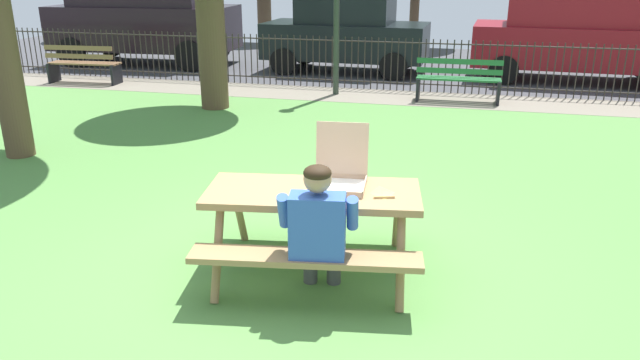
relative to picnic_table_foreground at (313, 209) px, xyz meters
The scene contains 13 objects.
ground 2.18m from the picnic_table_foreground, 94.55° to the left, with size 28.00×12.15×0.02m, color #578B44.
cobblestone_walkway 7.49m from the picnic_table_foreground, 91.28° to the left, with size 28.00×1.40×0.01m, color gray.
street_asphalt 11.65m from the picnic_table_foreground, 90.82° to the left, with size 28.00×6.93×0.01m, color #424247.
picnic_table_foreground is the anchor object (origin of this frame).
pizza_box_open 0.40m from the picnic_table_foreground, 46.01° to the left, with size 0.50×0.53×0.51m.
pizza_slice_on_table 0.61m from the picnic_table_foreground, ahead, with size 0.23×0.29×0.02m.
adult_at_table 0.51m from the picnic_table_foreground, 70.83° to the right, with size 0.63×0.63×1.19m.
iron_fence_streetside 8.16m from the picnic_table_foreground, 91.17° to the left, with size 21.68×0.03×1.09m.
park_bench_left 10.22m from the picnic_table_foreground, 134.23° to the left, with size 1.62×0.56×0.85m.
park_bench_center 7.40m from the picnic_table_foreground, 81.97° to the left, with size 1.60×0.47×0.85m.
parked_car_far_left 12.45m from the picnic_table_foreground, 124.98° to the left, with size 4.78×2.24×2.46m.
parked_car_left 10.34m from the picnic_table_foreground, 99.77° to the left, with size 3.96×1.95×1.98m.
parked_car_center 10.80m from the picnic_table_foreground, 70.62° to the left, with size 4.69×2.15×2.08m.
Camera 1 is at (1.35, -4.65, 2.59)m, focal length 34.16 mm.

